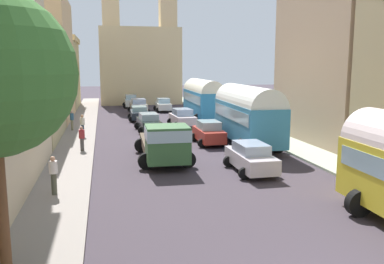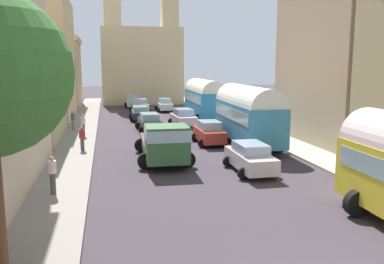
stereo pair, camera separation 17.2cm
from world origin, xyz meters
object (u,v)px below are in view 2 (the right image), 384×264
(cargo_truck_0, at_px, (164,142))
(pedestrian_3, at_px, (73,120))
(pedestrian_1, at_px, (52,174))
(parked_bus_1, at_px, (248,113))
(pedestrian_2, at_px, (83,125))
(car_3, at_px, (132,101))
(car_7, at_px, (165,105))
(car_1, at_px, (140,113))
(car_6, at_px, (183,118))
(car_2, at_px, (140,106))
(car_5, at_px, (209,133))
(car_4, at_px, (250,158))
(pedestrian_0, at_px, (82,138))
(car_0, at_px, (150,122))
(parked_bus_2, at_px, (204,98))

(cargo_truck_0, height_order, pedestrian_3, cargo_truck_0)
(pedestrian_1, bearing_deg, parked_bus_1, 37.66)
(pedestrian_2, bearing_deg, car_3, 77.07)
(cargo_truck_0, relative_size, car_3, 1.89)
(car_3, xyz_separation_m, pedestrian_3, (-6.13, -18.84, 0.18))
(car_7, bearing_deg, parked_bus_1, -83.20)
(car_1, bearing_deg, car_6, -53.04)
(car_2, distance_m, car_5, 20.43)
(car_1, distance_m, car_7, 8.45)
(cargo_truck_0, xyz_separation_m, pedestrian_2, (-4.92, 9.22, -0.18))
(parked_bus_1, xyz_separation_m, car_2, (-5.69, 21.22, -1.46))
(car_6, bearing_deg, car_3, 101.14)
(car_6, bearing_deg, car_2, 104.81)
(car_3, height_order, car_7, car_3)
(car_7, xyz_separation_m, pedestrian_2, (-8.63, -16.94, 0.26))
(car_1, height_order, car_2, car_2)
(car_4, relative_size, car_6, 0.98)
(pedestrian_1, relative_size, pedestrian_2, 0.98)
(pedestrian_0, height_order, pedestrian_3, pedestrian_3)
(car_0, height_order, car_3, car_3)
(car_0, xyz_separation_m, car_7, (3.35, 14.60, 0.02))
(pedestrian_3, bearing_deg, parked_bus_2, 21.13)
(car_2, xyz_separation_m, pedestrian_0, (-5.39, -21.30, 0.13))
(car_0, relative_size, car_7, 1.21)
(parked_bus_2, distance_m, car_4, 20.53)
(cargo_truck_0, distance_m, car_1, 18.50)
(car_1, distance_m, pedestrian_3, 8.44)
(car_2, bearing_deg, parked_bus_1, -74.98)
(parked_bus_1, bearing_deg, car_3, 102.62)
(car_1, distance_m, car_3, 13.00)
(pedestrian_1, xyz_separation_m, pedestrian_2, (0.53, 14.31, 0.04))
(cargo_truck_0, relative_size, car_1, 1.89)
(cargo_truck_0, xyz_separation_m, car_0, (0.36, 11.56, -0.46))
(car_1, xyz_separation_m, car_7, (3.55, 7.67, 0.06))
(pedestrian_1, bearing_deg, car_7, 73.67)
(car_2, bearing_deg, pedestrian_3, -117.67)
(cargo_truck_0, relative_size, car_2, 1.85)
(pedestrian_0, bearing_deg, parked_bus_2, 50.38)
(car_0, xyz_separation_m, car_3, (-0.17, 19.93, 0.07))
(car_4, height_order, pedestrian_0, pedestrian_0)
(pedestrian_1, bearing_deg, pedestrian_0, 85.43)
(parked_bus_1, distance_m, cargo_truck_0, 7.58)
(car_3, distance_m, car_7, 6.39)
(pedestrian_3, bearing_deg, car_2, 62.33)
(car_4, bearing_deg, parked_bus_1, 71.86)
(parked_bus_2, distance_m, car_5, 12.74)
(parked_bus_1, bearing_deg, pedestrian_2, 155.20)
(parked_bus_2, height_order, pedestrian_2, parked_bus_2)
(car_7, bearing_deg, car_6, -90.14)
(car_1, bearing_deg, cargo_truck_0, -90.47)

